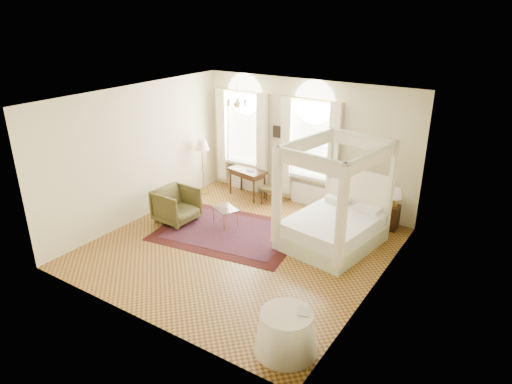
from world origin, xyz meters
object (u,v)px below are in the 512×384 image
nightstand (389,217)px  side_table (286,332)px  canopy_bed (332,223)px  writing_desk (247,174)px  coffee_table (225,210)px  armchair (176,205)px  stool (269,190)px  floor_lamp (202,147)px

nightstand → side_table: 5.00m
canopy_bed → writing_desk: 3.40m
canopy_bed → coffee_table: (-2.60, -0.48, -0.14)m
nightstand → armchair: size_ratio=0.63×
writing_desk → side_table: bearing=-50.4°
stool → armchair: armchair is taller
writing_desk → stool: 0.82m
canopy_bed → nightstand: size_ratio=4.07×
stool → nightstand: bearing=5.1°
coffee_table → floor_lamp: 2.37m
nightstand → stool: (-3.19, -0.28, 0.09)m
stool → side_table: 5.70m
writing_desk → side_table: (3.96, -4.79, -0.34)m
floor_lamp → writing_desk: bearing=21.4°
nightstand → floor_lamp: floor_lamp is taller
nightstand → armchair: armchair is taller
stool → writing_desk: bearing=174.4°
canopy_bed → stool: size_ratio=5.18×
stool → side_table: (3.20, -4.72, -0.05)m
coffee_table → side_table: size_ratio=0.77×
stool → coffee_table: (-0.22, -1.69, 0.00)m
armchair → coffee_table: 1.22m
writing_desk → nightstand: bearing=3.0°
side_table → nightstand: bearing=90.1°
armchair → side_table: (4.53, -2.53, -0.09)m
coffee_table → side_table: bearing=-41.5°
armchair → coffee_table: bearing=-63.6°
writing_desk → floor_lamp: size_ratio=0.72×
writing_desk → armchair: (-0.57, -2.27, -0.25)m
stool → canopy_bed: bearing=-27.1°
canopy_bed → nightstand: canopy_bed is taller
nightstand → side_table: side_table is taller
nightstand → stool: size_ratio=1.27×
canopy_bed → nightstand: 1.72m
coffee_table → side_table: (3.42, -3.03, -0.06)m
writing_desk → armchair: armchair is taller
nightstand → stool: 3.21m
canopy_bed → coffee_table: canopy_bed is taller
nightstand → floor_lamp: size_ratio=0.38×
side_table → coffee_table: bearing=138.5°
coffee_table → floor_lamp: (-1.73, 1.30, 0.96)m
canopy_bed → side_table: size_ratio=2.41×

